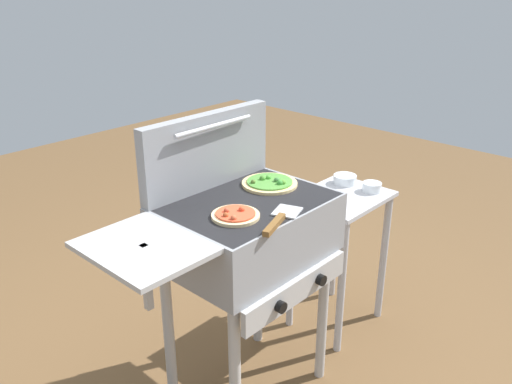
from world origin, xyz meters
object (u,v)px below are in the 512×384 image
Objects in this scene: pizza_veggie at (270,183)px; spatula at (280,219)px; topping_bowl_far at (345,180)px; pizza_pepperoni at (235,215)px; grill at (246,236)px; prep_table at (340,232)px; topping_bowl_near at (372,187)px.

spatula is (-0.23, -0.25, -0.00)m from pizza_veggie.
spatula is 0.90m from topping_bowl_far.
pizza_pepperoni is at bearing -171.08° from topping_bowl_far.
spatula reaches higher than grill.
grill is 0.25m from pizza_veggie.
spatula reaches higher than prep_table.
spatula is 2.28× the size of topping_bowl_far.
pizza_veggie is at bearing -176.83° from topping_bowl_far.
pizza_veggie is 0.65m from topping_bowl_near.
pizza_veggie reaches higher than topping_bowl_near.
spatula reaches higher than topping_bowl_near.
grill is 1.34× the size of prep_table.
topping_bowl_near is (0.93, -0.01, -0.17)m from pizza_pepperoni.
spatula is 0.84m from prep_table.
pizza_veggie reaches higher than pizza_pepperoni.
topping_bowl_near is (0.62, -0.12, -0.17)m from pizza_veggie.
grill is at bearing -166.87° from pizza_veggie.
topping_bowl_far is at bearing 18.41° from spatula.
grill is 0.21m from pizza_pepperoni.
grill is at bearing 79.56° from spatula.
grill is 5.56× the size of pizza_pepperoni.
pizza_veggie is 0.86× the size of spatula.
pizza_veggie reaches higher than spatula.
topping_bowl_far is at bearing 91.11° from topping_bowl_near.
topping_bowl_far is at bearing 8.92° from pizza_pepperoni.
prep_table is at bearing 149.20° from topping_bowl_near.
prep_table is at bearing 16.14° from spatula.
topping_bowl_far is at bearing 29.75° from prep_table.
topping_bowl_far is at bearing 3.17° from pizza_veggie.
pizza_pepperoni reaches higher than topping_bowl_far.
pizza_veggie is 0.32× the size of prep_table.
grill is 0.81m from topping_bowl_far.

